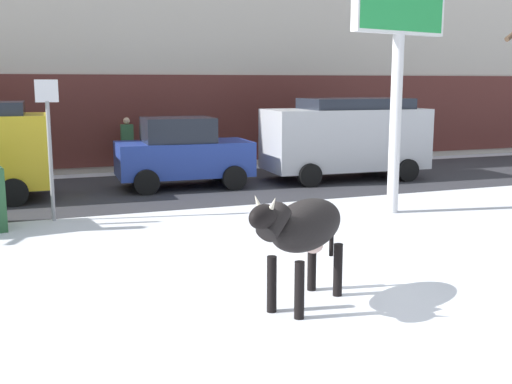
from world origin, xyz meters
name	(u,v)px	position (x,y,z in m)	size (l,w,h in m)	color
ground_plane	(314,299)	(0.00, 0.00, 0.00)	(120.00, 120.00, 0.00)	white
road_strip	(163,189)	(0.00, 8.99, 0.00)	(60.00, 5.60, 0.01)	#333338
cow_black	(304,228)	(-0.23, -0.14, 0.99)	(1.80, 1.42, 1.54)	black
billboard	(400,5)	(3.97, 4.31, 4.31)	(2.49, 0.80, 5.56)	silver
car_blue_hatchback	(183,153)	(0.56, 9.10, 0.93)	(3.56, 2.03, 1.86)	#233D9E
car_silver_van	(346,136)	(5.30, 8.82, 1.24)	(4.67, 2.26, 2.32)	#B7BABF
pedestrian_by_cars	(127,146)	(-0.43, 11.96, 0.88)	(0.36, 0.24, 1.73)	#282833
street_sign	(49,138)	(-2.90, 6.06, 1.67)	(0.44, 0.08, 2.82)	gray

